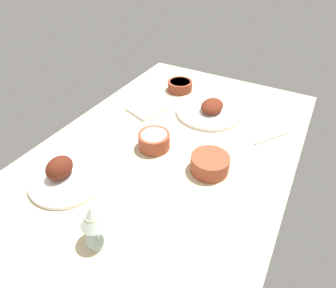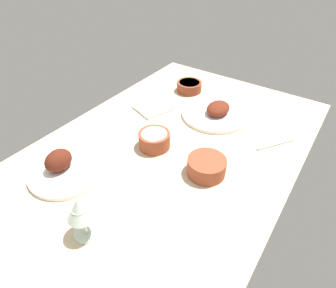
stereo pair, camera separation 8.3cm
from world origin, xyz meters
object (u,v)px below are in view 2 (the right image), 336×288
at_px(plate_near_viewer, 64,168).
at_px(folded_napkin, 153,108).
at_px(bowl_cream, 154,139).
at_px(bowl_onions, 207,166).
at_px(wine_glass, 80,210).
at_px(bowl_potatoes, 189,86).
at_px(plate_center_main, 216,112).
at_px(spoon_loose, 275,145).

height_order(plate_near_viewer, folded_napkin, plate_near_viewer).
height_order(plate_near_viewer, bowl_cream, plate_near_viewer).
distance_m(bowl_onions, wine_glass, 0.43).
bearing_deg(bowl_potatoes, bowl_cream, -164.67).
distance_m(plate_near_viewer, wine_glass, 0.29).
xyz_separation_m(bowl_potatoes, folded_napkin, (-0.25, 0.04, -0.02)).
xyz_separation_m(bowl_cream, wine_glass, (-0.42, -0.08, 0.07)).
bearing_deg(plate_center_main, plate_near_viewer, 157.24).
relative_size(wine_glass, folded_napkin, 0.98).
bearing_deg(wine_glass, bowl_cream, 10.37).
bearing_deg(plate_near_viewer, bowl_cream, -30.04).
height_order(wine_glass, spoon_loose, wine_glass).
height_order(plate_center_main, bowl_cream, plate_center_main).
bearing_deg(folded_napkin, bowl_potatoes, -9.98).
height_order(plate_near_viewer, spoon_loose, plate_near_viewer).
bearing_deg(plate_near_viewer, bowl_onions, -55.62).
bearing_deg(spoon_loose, folded_napkin, -50.14).
bearing_deg(bowl_cream, plate_near_viewer, 149.96).
bearing_deg(bowl_onions, plate_near_viewer, 124.38).
distance_m(plate_center_main, bowl_cream, 0.34).
height_order(plate_near_viewer, bowl_onions, plate_near_viewer).
distance_m(wine_glass, folded_napkin, 0.68).
bearing_deg(bowl_onions, plate_center_main, 22.01).
relative_size(bowl_potatoes, folded_napkin, 0.87).
bearing_deg(spoon_loose, bowl_onions, 6.74).
bearing_deg(bowl_onions, folded_napkin, 60.24).
relative_size(bowl_onions, folded_napkin, 0.93).
distance_m(bowl_cream, wine_glass, 0.43).
height_order(plate_center_main, spoon_loose, plate_center_main).
bearing_deg(bowl_potatoes, bowl_onions, -143.09).
relative_size(bowl_potatoes, bowl_onions, 0.94).
bearing_deg(bowl_potatoes, folded_napkin, 170.02).
xyz_separation_m(bowl_cream, bowl_potatoes, (0.46, 0.13, -0.01)).
bearing_deg(wine_glass, folded_napkin, 21.35).
relative_size(plate_center_main, plate_near_viewer, 1.15).
bearing_deg(bowl_cream, plate_center_main, -15.66).
height_order(bowl_onions, wine_glass, wine_glass).
distance_m(plate_center_main, spoon_loose, 0.29).
relative_size(plate_center_main, folded_napkin, 2.08).
xyz_separation_m(plate_center_main, folded_napkin, (-0.12, 0.26, -0.01)).
bearing_deg(spoon_loose, wine_glass, 10.10).
xyz_separation_m(wine_glass, spoon_loose, (0.69, -0.30, -0.10)).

